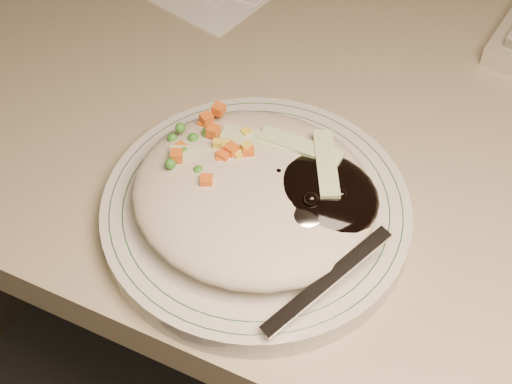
% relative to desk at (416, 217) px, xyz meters
% --- Properties ---
extents(desk, '(1.40, 0.70, 0.74)m').
position_rel_desk_xyz_m(desk, '(0.00, 0.00, 0.00)').
color(desk, tan).
rests_on(desk, ground).
extents(plate, '(0.25, 0.25, 0.02)m').
position_rel_desk_xyz_m(plate, '(-0.10, -0.22, 0.21)').
color(plate, silver).
rests_on(plate, desk).
extents(plate_rim, '(0.24, 0.24, 0.00)m').
position_rel_desk_xyz_m(plate_rim, '(-0.10, -0.22, 0.22)').
color(plate_rim, '#144723').
rests_on(plate_rim, plate).
extents(meal, '(0.21, 0.19, 0.05)m').
position_rel_desk_xyz_m(meal, '(-0.10, -0.22, 0.24)').
color(meal, '#C1B89C').
rests_on(meal, plate).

